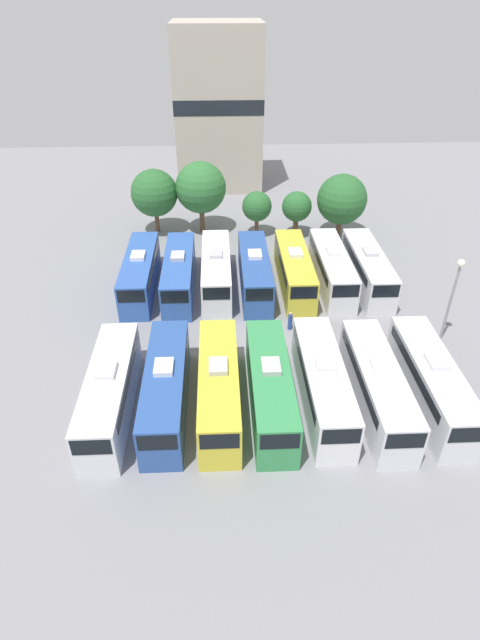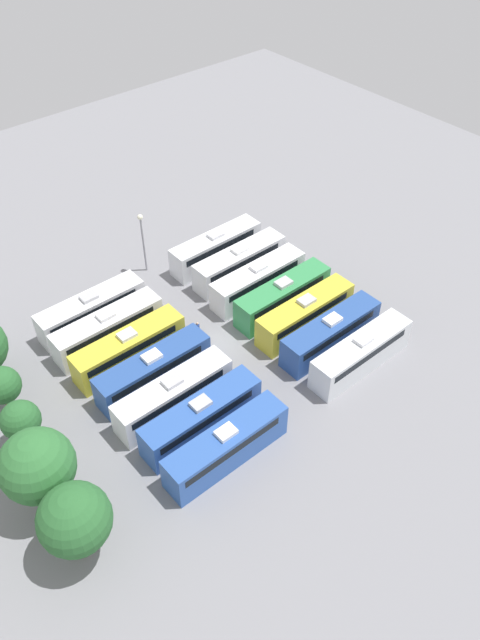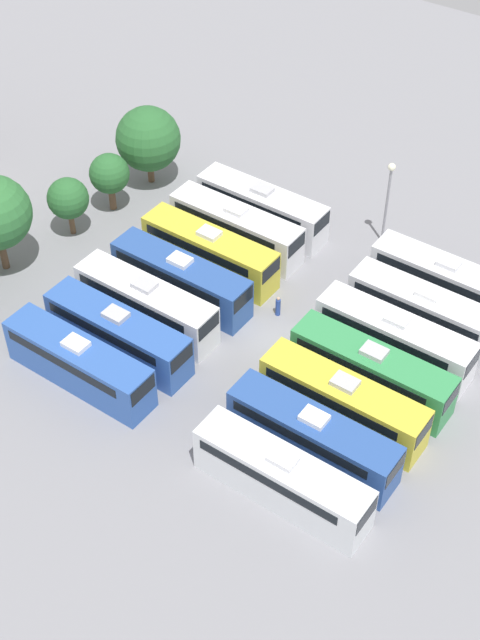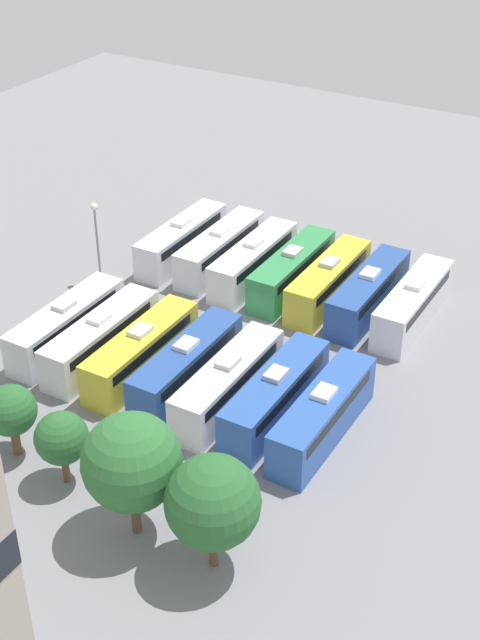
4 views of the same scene
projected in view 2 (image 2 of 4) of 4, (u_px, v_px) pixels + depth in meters
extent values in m
plane|color=gray|center=(221.00, 343.00, 60.20)|extent=(113.18, 113.18, 0.00)
cube|color=silver|center=(361.00, 354.00, 56.90)|extent=(2.55, 10.97, 3.29)
cube|color=black|center=(360.00, 348.00, 56.14)|extent=(2.59, 9.32, 0.72)
cube|color=black|center=(401.00, 320.00, 58.89)|extent=(2.25, 0.08, 1.15)
cube|color=silver|center=(363.00, 340.00, 55.67)|extent=(1.20, 1.60, 0.35)
cube|color=#284C93|center=(331.00, 334.00, 58.84)|extent=(2.55, 10.97, 3.29)
cube|color=black|center=(330.00, 328.00, 58.08)|extent=(2.59, 9.32, 0.72)
cube|color=black|center=(370.00, 302.00, 60.83)|extent=(2.25, 0.08, 1.15)
cube|color=white|center=(333.00, 320.00, 57.61)|extent=(1.20, 1.60, 0.35)
cube|color=gold|center=(305.00, 315.00, 60.82)|extent=(2.55, 10.97, 3.29)
cube|color=black|center=(304.00, 309.00, 60.06)|extent=(2.59, 9.32, 0.72)
cube|color=black|center=(344.00, 284.00, 62.80)|extent=(2.25, 0.08, 1.15)
cube|color=#B2B2B7|center=(307.00, 300.00, 59.59)|extent=(1.20, 1.60, 0.35)
cube|color=#338C4C|center=(283.00, 297.00, 62.78)|extent=(2.55, 10.97, 3.29)
cube|color=black|center=(281.00, 291.00, 62.02)|extent=(2.59, 9.32, 0.72)
cube|color=black|center=(321.00, 268.00, 64.77)|extent=(2.25, 0.08, 1.15)
cube|color=#B2B2B7|center=(284.00, 283.00, 61.55)|extent=(1.20, 1.60, 0.35)
cube|color=white|center=(258.00, 281.00, 64.65)|extent=(2.55, 10.97, 3.29)
cube|color=black|center=(256.00, 275.00, 63.89)|extent=(2.59, 9.32, 0.72)
cube|color=black|center=(296.00, 253.00, 66.63)|extent=(2.25, 0.08, 1.15)
cube|color=silver|center=(258.00, 267.00, 63.42)|extent=(1.20, 1.60, 0.35)
cube|color=silver|center=(240.00, 263.00, 66.86)|extent=(2.55, 10.97, 3.29)
cube|color=black|center=(238.00, 257.00, 66.10)|extent=(2.59, 9.32, 0.72)
cube|color=black|center=(277.00, 237.00, 68.84)|extent=(2.25, 0.08, 1.15)
cube|color=white|center=(240.00, 249.00, 65.63)|extent=(1.20, 1.60, 0.35)
cube|color=silver|center=(216.00, 248.00, 68.82)|extent=(2.55, 10.97, 3.29)
cube|color=black|center=(214.00, 242.00, 68.05)|extent=(2.59, 9.32, 0.72)
cube|color=black|center=(253.00, 223.00, 70.80)|extent=(2.25, 0.08, 1.15)
cube|color=silver|center=(215.00, 235.00, 67.58)|extent=(1.20, 1.60, 0.35)
cube|color=#2D56A8|center=(226.00, 446.00, 49.38)|extent=(2.55, 10.97, 3.29)
cube|color=black|center=(223.00, 441.00, 48.62)|extent=(2.59, 9.32, 0.72)
cube|color=black|center=(277.00, 404.00, 51.36)|extent=(2.25, 0.08, 1.15)
cube|color=white|center=(226.00, 432.00, 48.15)|extent=(1.20, 1.60, 0.35)
cube|color=#2D56A8|center=(201.00, 417.00, 51.50)|extent=(2.55, 10.97, 3.29)
cube|color=black|center=(198.00, 412.00, 50.74)|extent=(2.59, 9.32, 0.72)
cube|color=black|center=(251.00, 378.00, 53.49)|extent=(2.25, 0.08, 1.15)
cube|color=#B2B2B7|center=(201.00, 403.00, 50.27)|extent=(1.20, 1.60, 0.35)
cube|color=silver|center=(174.00, 396.00, 53.23)|extent=(2.55, 10.97, 3.29)
cube|color=black|center=(170.00, 390.00, 52.47)|extent=(2.59, 9.32, 0.72)
cube|color=black|center=(223.00, 358.00, 55.21)|extent=(2.25, 0.08, 1.15)
cube|color=#B2B2B7|center=(172.00, 381.00, 52.00)|extent=(1.20, 1.60, 0.35)
cube|color=#284C93|center=(154.00, 371.00, 55.36)|extent=(2.55, 10.97, 3.29)
cube|color=black|center=(150.00, 365.00, 54.60)|extent=(2.59, 9.32, 0.72)
cube|color=black|center=(202.00, 335.00, 57.35)|extent=(2.25, 0.08, 1.15)
cube|color=white|center=(152.00, 356.00, 54.13)|extent=(1.20, 1.60, 0.35)
cube|color=gold|center=(129.00, 349.00, 57.35)|extent=(2.55, 10.97, 3.29)
cube|color=black|center=(126.00, 343.00, 56.59)|extent=(2.59, 9.32, 0.72)
cube|color=black|center=(177.00, 316.00, 59.33)|extent=(2.25, 0.08, 1.15)
cube|color=silver|center=(127.00, 335.00, 56.12)|extent=(1.20, 1.60, 0.35)
cube|color=silver|center=(108.00, 329.00, 59.27)|extent=(2.55, 10.97, 3.29)
cube|color=black|center=(104.00, 324.00, 58.51)|extent=(2.59, 9.32, 0.72)
cube|color=black|center=(155.00, 298.00, 61.25)|extent=(2.25, 0.08, 1.15)
cube|color=silver|center=(106.00, 315.00, 58.04)|extent=(1.20, 1.60, 0.35)
cube|color=silver|center=(92.00, 311.00, 61.20)|extent=(2.55, 10.97, 3.29)
cube|color=black|center=(88.00, 305.00, 60.44)|extent=(2.59, 9.32, 0.72)
cube|color=black|center=(138.00, 281.00, 63.19)|extent=(2.25, 0.08, 1.15)
cube|color=#B2B2B7|center=(89.00, 297.00, 59.97)|extent=(1.20, 1.60, 0.35)
cylinder|color=navy|center=(198.00, 330.00, 60.61)|extent=(0.36, 0.36, 1.41)
sphere|color=tan|center=(198.00, 323.00, 60.05)|extent=(0.24, 0.24, 0.24)
cylinder|color=gray|center=(144.00, 245.00, 66.41)|extent=(0.20, 0.20, 6.68)
sphere|color=#EAE5C6|center=(140.00, 217.00, 64.02)|extent=(0.60, 0.60, 0.60)
cylinder|color=brown|center=(83.00, 543.00, 43.67)|extent=(0.48, 0.48, 2.79)
sphere|color=#28602D|center=(75.00, 519.00, 41.50)|extent=(5.12, 5.12, 5.12)
cylinder|color=brown|center=(47.00, 493.00, 46.38)|extent=(0.56, 0.56, 3.15)
sphere|color=#2D6B33|center=(37.00, 466.00, 43.99)|extent=(5.55, 5.55, 5.55)
cylinder|color=brown|center=(27.00, 437.00, 50.71)|extent=(0.45, 0.45, 2.18)
sphere|color=#28602D|center=(20.00, 420.00, 49.19)|extent=(3.26, 3.26, 3.26)
cylinder|color=brown|center=(9.00, 403.00, 53.31)|extent=(0.57, 0.57, 2.26)
sphere|color=#28602D|center=(2.00, 385.00, 51.77)|extent=(3.26, 3.26, 3.26)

